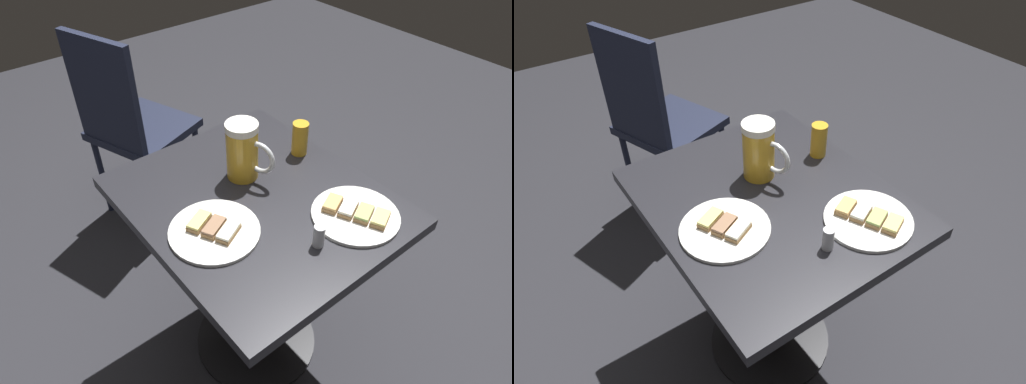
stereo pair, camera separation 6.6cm
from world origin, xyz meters
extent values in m
plane|color=#28282D|center=(0.00, 0.00, 0.00)|extent=(6.00, 6.00, 0.00)
cylinder|color=black|center=(0.00, 0.00, 0.01)|extent=(0.44, 0.44, 0.01)
cylinder|color=black|center=(0.00, 0.00, 0.35)|extent=(0.09, 0.09, 0.67)
cube|color=#232328|center=(0.00, 0.00, 0.69)|extent=(0.75, 0.64, 0.04)
cylinder|color=white|center=(0.04, -0.17, 0.71)|extent=(0.24, 0.24, 0.01)
cube|color=#9E7547|center=(0.00, -0.19, 0.72)|extent=(0.07, 0.08, 0.01)
cube|color=#EFE07A|center=(0.00, -0.19, 0.73)|extent=(0.06, 0.08, 0.01)
cube|color=#9E7547|center=(0.04, -0.17, 0.72)|extent=(0.07, 0.08, 0.01)
cube|color=#997051|center=(0.04, -0.17, 0.73)|extent=(0.06, 0.08, 0.01)
cube|color=#9E7547|center=(0.08, -0.15, 0.72)|extent=(0.07, 0.08, 0.01)
cube|color=white|center=(0.08, -0.15, 0.73)|extent=(0.06, 0.08, 0.01)
cylinder|color=white|center=(0.23, 0.16, 0.71)|extent=(0.24, 0.24, 0.01)
cube|color=#9E7547|center=(0.17, 0.13, 0.72)|extent=(0.06, 0.08, 0.01)
cube|color=#E5B266|center=(0.17, 0.13, 0.73)|extent=(0.06, 0.07, 0.01)
cube|color=#9E7547|center=(0.21, 0.15, 0.72)|extent=(0.06, 0.08, 0.01)
cube|color=white|center=(0.21, 0.15, 0.73)|extent=(0.06, 0.07, 0.01)
cube|color=#9E7547|center=(0.25, 0.17, 0.72)|extent=(0.06, 0.08, 0.01)
cube|color=#ADC66B|center=(0.25, 0.17, 0.73)|extent=(0.06, 0.07, 0.01)
cube|color=#9E7547|center=(0.29, 0.18, 0.72)|extent=(0.06, 0.08, 0.01)
cube|color=#EFE07A|center=(0.29, 0.18, 0.73)|extent=(0.06, 0.07, 0.01)
cylinder|color=gold|center=(-0.10, 0.03, 0.78)|extent=(0.09, 0.09, 0.16)
cylinder|color=white|center=(-0.10, 0.03, 0.87)|extent=(0.09, 0.09, 0.02)
torus|color=silver|center=(-0.05, 0.05, 0.79)|extent=(0.10, 0.05, 0.10)
cylinder|color=gold|center=(-0.08, 0.24, 0.76)|extent=(0.05, 0.05, 0.11)
cylinder|color=silver|center=(0.24, 0.01, 0.74)|extent=(0.03, 0.03, 0.06)
cylinder|color=#1E2338|center=(-0.83, 0.30, 0.21)|extent=(0.03, 0.03, 0.42)
cylinder|color=#1E2338|center=(-1.13, 0.20, 0.21)|extent=(0.03, 0.03, 0.42)
cylinder|color=#1E2338|center=(-0.72, 0.00, 0.21)|extent=(0.03, 0.03, 0.42)
cylinder|color=#1E2338|center=(-1.02, -0.10, 0.21)|extent=(0.03, 0.03, 0.42)
cube|color=#1E2338|center=(-0.93, 0.10, 0.44)|extent=(0.49, 0.49, 0.04)
cube|color=#1E2338|center=(-0.87, -0.06, 0.69)|extent=(0.33, 0.14, 0.46)
camera|label=1|loc=(0.76, -0.61, 1.54)|focal=32.18mm
camera|label=2|loc=(0.80, -0.56, 1.54)|focal=32.18mm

